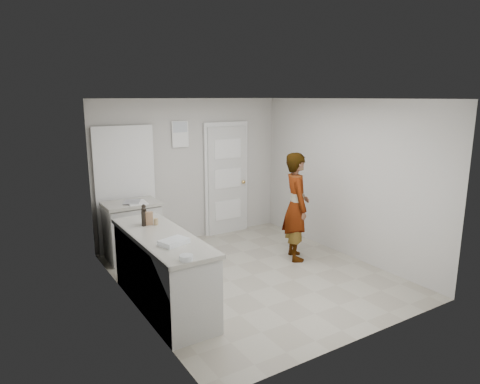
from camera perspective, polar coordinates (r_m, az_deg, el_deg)
ground at (r=6.31m, az=1.74°, el=-11.00°), size 4.00×4.00×0.00m
room_shell at (r=7.56m, az=-7.55°, el=1.03°), size 4.00×4.00×4.00m
main_counter at (r=5.36m, az=-10.23°, el=-10.67°), size 0.64×1.96×0.93m
side_counter at (r=6.98m, az=-14.10°, el=-5.30°), size 0.84×0.61×0.93m
person at (r=6.74m, az=7.51°, el=-1.93°), size 0.62×0.73×1.70m
cake_mix_box at (r=5.58m, az=-12.06°, el=-3.46°), size 0.11×0.08×0.17m
spice_jar at (r=5.58m, az=-11.13°, el=-3.90°), size 0.05×0.05×0.08m
oil_cruet_a at (r=5.61m, az=-12.68°, el=-2.98°), size 0.07×0.07×0.26m
oil_cruet_b at (r=5.54m, az=-12.74°, el=-3.28°), size 0.05×0.05×0.24m
baking_dish at (r=4.84m, az=-8.81°, el=-6.60°), size 0.36×0.30×0.05m
egg_bowl at (r=4.36m, az=-7.18°, el=-8.68°), size 0.14×0.14×0.05m
papers at (r=6.78m, az=-13.57°, el=-1.37°), size 0.32×0.38×0.01m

